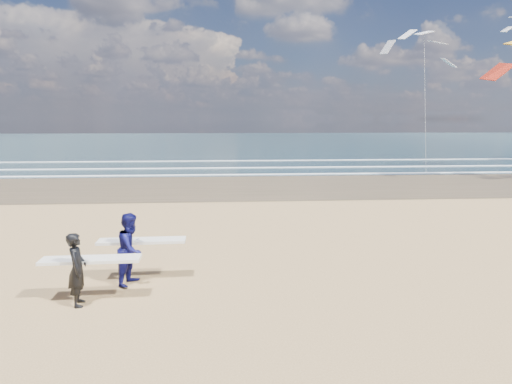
{
  "coord_description": "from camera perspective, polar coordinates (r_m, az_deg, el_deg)",
  "views": [
    {
      "loc": [
        2.58,
        -10.16,
        4.06
      ],
      "look_at": [
        3.8,
        6.0,
        1.46
      ],
      "focal_mm": 32.0,
      "sensor_mm": 36.0,
      "label": 1
    }
  ],
  "objects": [
    {
      "name": "kite_1",
      "position": [
        39.66,
        20.35,
        12.75
      ],
      "size": [
        6.36,
        4.8,
        12.23
      ],
      "color": "slate",
      "rests_on": "ground"
    },
    {
      "name": "ocean",
      "position": [
        84.09,
        7.7,
        6.28
      ],
      "size": [
        220.0,
        100.0,
        0.02
      ],
      "primitive_type": "cube",
      "color": "#1B323B",
      "rests_on": "ground"
    },
    {
      "name": "foam_breakers",
      "position": [
        42.23,
        20.1,
        3.12
      ],
      "size": [
        220.0,
        11.7,
        0.05
      ],
      "color": "white",
      "rests_on": "ground"
    },
    {
      "name": "wet_sand_strip",
      "position": [
        33.36,
        27.21,
        1.13
      ],
      "size": [
        220.0,
        12.0,
        0.01
      ],
      "primitive_type": "cube",
      "color": "#4E4029",
      "rests_on": "ground"
    },
    {
      "name": "surfer_near",
      "position": [
        10.85,
        -21.19,
        -8.8
      ],
      "size": [
        2.21,
        0.97,
        1.63
      ],
      "color": "black",
      "rests_on": "ground"
    },
    {
      "name": "surfer_far",
      "position": [
        11.77,
        -15.22,
        -6.77
      ],
      "size": [
        2.21,
        1.15,
        1.79
      ],
      "color": "#0D0D4A",
      "rests_on": "ground"
    }
  ]
}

